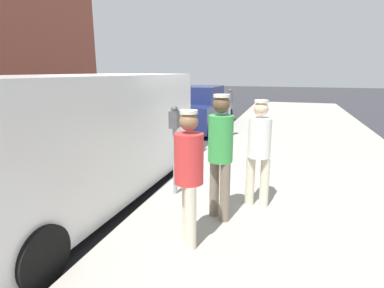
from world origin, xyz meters
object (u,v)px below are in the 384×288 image
object	(u,v)px
parking_meter_far	(230,105)
pedestrian_in_white	(259,147)
parked_sedan_ahead	(199,109)
pedestrian_in_red	(189,171)
parking_meter_near	(175,135)
parked_van	(85,135)
pedestrian_in_green	(220,149)

from	to	relation	value
parking_meter_far	pedestrian_in_white	distance (m)	5.10
parked_sedan_ahead	pedestrian_in_red	bearing A→B (deg)	-74.50
parking_meter_near	parked_van	size ratio (longest dim) A/B	0.29
pedestrian_in_white	pedestrian_in_red	xyz separation A→B (m)	(-0.67, -1.36, -0.01)
pedestrian_in_white	parking_meter_near	bearing A→B (deg)	177.45
parking_meter_far	parked_van	xyz separation A→B (m)	(-1.50, -5.19, -0.03)
pedestrian_in_white	parked_sedan_ahead	xyz separation A→B (m)	(-2.95, 6.85, -0.34)
pedestrian_in_red	pedestrian_in_white	bearing A→B (deg)	63.71
pedestrian_in_red	pedestrian_in_green	bearing A→B (deg)	75.40
parking_meter_far	parked_sedan_ahead	distance (m)	2.53
parked_sedan_ahead	parking_meter_far	bearing A→B (deg)	-51.10
parking_meter_near	pedestrian_in_green	world-z (taller)	pedestrian_in_green
pedestrian_in_white	pedestrian_in_green	size ratio (longest dim) A/B	0.94
parking_meter_far	parked_sedan_ahead	bearing A→B (deg)	128.90
parked_van	pedestrian_in_green	bearing A→B (deg)	-7.27
parking_meter_far	pedestrian_in_green	distance (m)	5.57
parked_van	parking_meter_near	bearing A→B (deg)	12.64
pedestrian_in_green	parked_sedan_ahead	world-z (taller)	pedestrian_in_green
parking_meter_near	parked_sedan_ahead	distance (m)	6.98
parking_meter_near	pedestrian_in_red	bearing A→B (deg)	-63.35
pedestrian_in_green	pedestrian_in_red	distance (m)	0.80
pedestrian_in_white	parked_sedan_ahead	distance (m)	7.46
pedestrian_in_green	parked_sedan_ahead	bearing A→B (deg)	108.44
parking_meter_far	parked_sedan_ahead	size ratio (longest dim) A/B	0.34
pedestrian_in_white	parked_sedan_ahead	world-z (taller)	pedestrian_in_white
parking_meter_near	pedestrian_in_red	xyz separation A→B (m)	(0.71, -1.42, -0.09)
pedestrian_in_red	parked_sedan_ahead	xyz separation A→B (m)	(-2.28, 8.21, -0.34)
pedestrian_in_white	parked_van	xyz separation A→B (m)	(-2.88, -0.27, 0.06)
pedestrian_in_red	parked_van	distance (m)	2.46
parking_meter_far	parked_van	size ratio (longest dim) A/B	0.29
parking_meter_near	pedestrian_in_white	distance (m)	1.39
parking_meter_far	pedestrian_in_green	size ratio (longest dim) A/B	0.86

